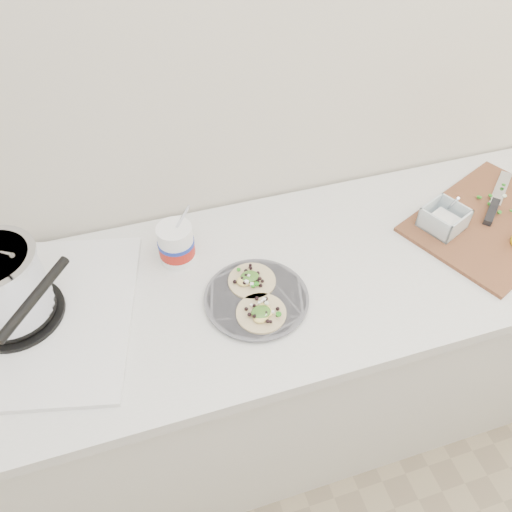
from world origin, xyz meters
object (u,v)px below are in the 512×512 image
object	(u,v)px
cutboard	(489,218)
taco_plate	(256,296)
stove	(8,296)
tub	(177,242)

from	to	relation	value
cutboard	taco_plate	bearing A→B (deg)	162.23
stove	taco_plate	world-z (taller)	stove
stove	cutboard	xyz separation A→B (m)	(1.35, -0.04, -0.07)
taco_plate	tub	xyz separation A→B (m)	(-0.16, 0.21, 0.05)
taco_plate	cutboard	bearing A→B (deg)	6.08
tub	cutboard	size ratio (longest dim) A/B	0.37
tub	cutboard	bearing A→B (deg)	-7.86
taco_plate	tub	bearing A→B (deg)	128.08
stove	cutboard	distance (m)	1.35
taco_plate	cutboard	world-z (taller)	cutboard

